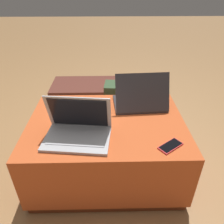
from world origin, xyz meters
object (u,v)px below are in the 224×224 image
Objects in this scene: laptop_far at (140,100)px; backpack at (125,109)px; cell_phone at (171,146)px; laptop_near at (78,129)px.

laptop_far is 0.69× the size of backpack.
cell_phone is at bearing 101.07° from laptop_far.
laptop_near is at bearing 43.31° from cell_phone.
laptop_far is at bearing 46.05° from laptop_near.
backpack is (-0.07, 0.31, -0.26)m from laptop_far.
laptop_near reaches higher than backpack.
laptop_near is 0.52m from cell_phone.
laptop_far is at bearing -21.32° from cell_phone.
laptop_far is at bearing 108.80° from backpack.
backpack is at bearing -80.12° from laptop_far.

